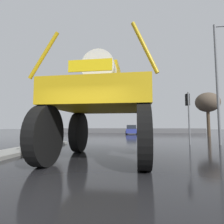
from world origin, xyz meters
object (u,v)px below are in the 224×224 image
sedan_ahead (132,130)px  bare_tree_right (208,103)px  traffic_signal_near_left (48,109)px  streetlight_near_right (219,77)px  traffic_signal_near_right (188,106)px  bare_tree_left (51,95)px  oversize_sprayer (103,104)px

sedan_ahead → bare_tree_right: bearing=-119.8°
traffic_signal_near_left → streetlight_near_right: (12.70, -0.05, 2.13)m
sedan_ahead → traffic_signal_near_right: (4.06, -16.98, 2.00)m
bare_tree_right → streetlight_near_right: bearing=-108.5°
sedan_ahead → bare_tree_left: 14.08m
traffic_signal_near_left → bare_tree_left: bare_tree_left is taller
traffic_signal_near_right → bare_tree_left: bearing=144.9°
traffic_signal_near_left → sedan_ahead: bearing=69.2°
oversize_sprayer → traffic_signal_near_right: size_ratio=1.44×
oversize_sprayer → sedan_ahead: size_ratio=1.29×
sedan_ahead → streetlight_near_right: (6.24, -17.04, 4.08)m
oversize_sprayer → traffic_signal_near_right: oversize_sprayer is taller
bare_tree_left → bare_tree_right: size_ratio=1.33×
bare_tree_left → streetlight_near_right: bearing=-31.8°
sedan_ahead → traffic_signal_near_left: (-6.47, -16.98, 1.95)m
oversize_sprayer → bare_tree_left: bare_tree_left is taller
traffic_signal_near_left → streetlight_near_right: bearing=-0.2°
bare_tree_left → traffic_signal_near_left: bearing=-64.7°
oversize_sprayer → traffic_signal_near_right: 7.96m
sedan_ahead → traffic_signal_near_right: size_ratio=1.12×
oversize_sprayer → streetlight_near_right: (7.35, 5.98, 2.63)m
sedan_ahead → traffic_signal_near_right: bearing=-164.8°
oversize_sprayer → traffic_signal_near_left: oversize_sprayer is taller
oversize_sprayer → bare_tree_left: bearing=33.5°
sedan_ahead → bare_tree_left: bare_tree_left is taller
oversize_sprayer → traffic_signal_near_left: bearing=43.3°
traffic_signal_near_right → traffic_signal_near_left: bearing=180.0°
traffic_signal_near_left → streetlight_near_right: streetlight_near_right is taller
sedan_ahead → bare_tree_right: size_ratio=0.73×
traffic_signal_near_left → bare_tree_left: bearing=115.3°
traffic_signal_near_left → bare_tree_left: (-5.25, 11.09, 3.18)m
traffic_signal_near_right → bare_tree_left: size_ratio=0.49×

